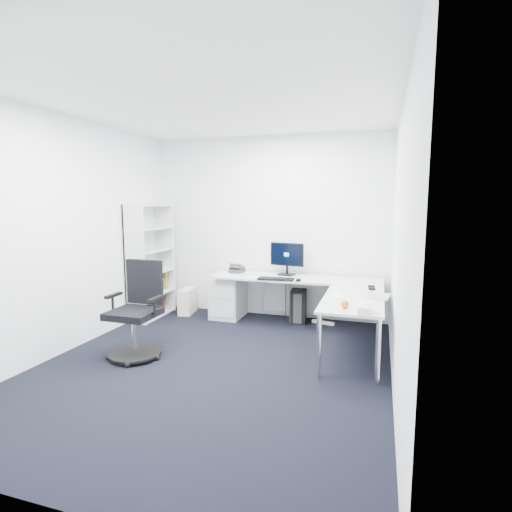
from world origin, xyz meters
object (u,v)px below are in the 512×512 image
(laptop, at_px, (379,287))
(bookshelf, at_px, (151,261))
(task_chair, at_px, (133,311))
(l_desk, at_px, (292,307))
(monitor, at_px, (287,259))

(laptop, bearing_deg, bookshelf, 177.59)
(bookshelf, xyz_separation_m, task_chair, (0.70, -1.48, -0.31))
(l_desk, xyz_separation_m, task_chair, (-1.48, -1.43, 0.20))
(monitor, bearing_deg, l_desk, -58.02)
(monitor, bearing_deg, laptop, -29.00)
(task_chair, distance_m, monitor, 2.32)
(bookshelf, height_order, monitor, bookshelf)
(task_chair, relative_size, laptop, 3.16)
(l_desk, relative_size, task_chair, 2.16)
(monitor, xyz_separation_m, laptop, (1.29, -1.03, -0.12))
(bookshelf, relative_size, task_chair, 1.58)
(task_chair, xyz_separation_m, laptop, (2.57, 0.87, 0.26))
(bookshelf, height_order, laptop, bookshelf)
(laptop, bearing_deg, l_desk, 160.95)
(monitor, distance_m, laptop, 1.65)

